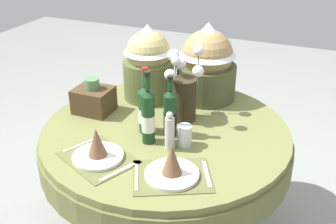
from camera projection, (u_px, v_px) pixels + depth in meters
name	position (u px, v px, depth m)	size (l,w,h in m)	color
dining_table	(166.00, 147.00, 2.21)	(1.34, 1.34, 0.72)	olive
place_setting_left	(97.00, 150.00, 1.87)	(0.42, 0.38, 0.16)	brown
place_setting_right	(172.00, 167.00, 1.75)	(0.42, 0.38, 0.16)	brown
flower_vase	(184.00, 90.00, 2.17)	(0.24, 0.24, 0.40)	#332819
wine_bottle_left	(148.00, 116.00, 1.96)	(0.07, 0.07, 0.38)	#143819
wine_bottle_centre	(170.00, 113.00, 2.03)	(0.07, 0.07, 0.33)	#143819
wine_bottle_right	(146.00, 109.00, 2.06)	(0.08, 0.08, 0.36)	#194223
tumbler_near_right	(185.00, 135.00, 1.98)	(0.07, 0.07, 0.11)	silver
pepper_mill	(170.00, 132.00, 1.93)	(0.05, 0.05, 0.20)	#B7B2AD
gift_tub_back_left	(148.00, 60.00, 2.39)	(0.30, 0.30, 0.45)	#566033
gift_tub_back_centre	(207.00, 60.00, 2.38)	(0.36, 0.36, 0.47)	#474C2D
woven_basket_side_left	(94.00, 99.00, 2.29)	(0.21, 0.18, 0.20)	#47331E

